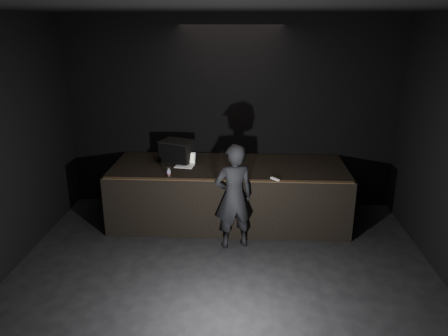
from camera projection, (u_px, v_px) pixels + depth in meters
name	position (u px, v px, depth m)	size (l,w,h in m)	color
ground	(219.00, 318.00, 5.22)	(7.00, 7.00, 0.00)	black
room_walls	(218.00, 156.00, 4.56)	(6.10, 7.10, 3.52)	black
stage_riser	(229.00, 193.00, 7.64)	(4.00, 1.50, 1.00)	black
riser_lip	(227.00, 180.00, 6.80)	(3.92, 0.10, 0.01)	brown
stage_monitor	(178.00, 151.00, 7.65)	(0.67, 0.58, 0.38)	black
cable	(188.00, 155.00, 8.08)	(0.02, 0.02, 0.80)	black
laptop	(185.00, 162.00, 7.49)	(0.35, 0.32, 0.21)	silver
beer_can	(169.00, 172.00, 6.97)	(0.06, 0.06, 0.15)	silver
plastic_cup	(253.00, 157.00, 7.81)	(0.08, 0.08, 0.10)	white
wii_remote	(275.00, 179.00, 6.81)	(0.04, 0.17, 0.03)	white
person	(234.00, 197.00, 6.62)	(0.61, 0.40, 1.66)	black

